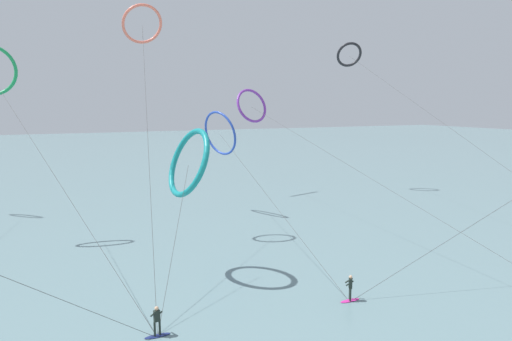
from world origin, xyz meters
name	(u,v)px	position (x,y,z in m)	size (l,w,h in m)	color
sea_water	(108,157)	(0.00, 105.67, 0.04)	(400.00, 200.00, 0.08)	slate
surfer_navy	(157,323)	(-6.43, 19.29, 0.82)	(1.40, 0.61, 1.70)	navy
surfer_magenta	(350,290)	(5.56, 18.55, 0.82)	(1.40, 0.71, 1.70)	#CC288E
kite_coral	(142,25)	(-3.35, 37.17, 19.27)	(4.96, 19.09, 20.94)	#EA7260
kite_violet	(252,106)	(13.58, 51.89, 12.25)	(5.21, 46.84, 14.60)	purple
kite_teal	(188,163)	(-2.51, 26.49, 8.41)	(5.44, 9.88, 10.83)	teal
kite_cobalt	(220,133)	(5.81, 43.08, 9.24)	(3.12, 27.19, 11.75)	#2647B7
kite_charcoal	(350,55)	(27.38, 49.18, 19.31)	(4.03, 40.80, 21.04)	black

